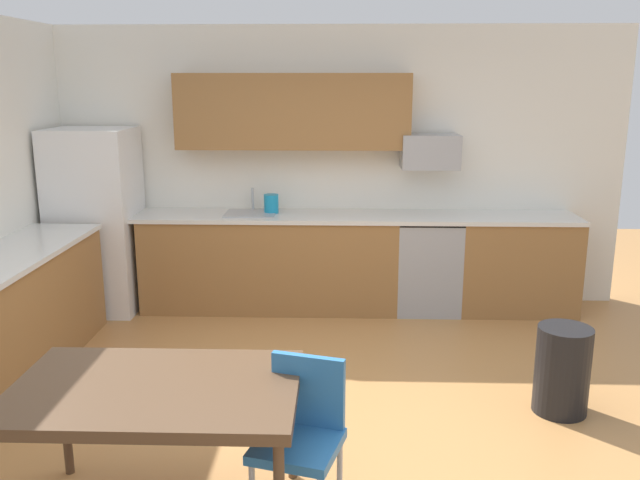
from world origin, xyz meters
The scene contains 17 objects.
ground_plane centered at (0.00, 0.00, 0.00)m, with size 12.00×12.00×0.00m, color #B77F47.
wall_back centered at (0.00, 2.65, 1.35)m, with size 5.80×0.10×2.70m, color white.
cabinet_run_back centered at (-0.53, 2.30, 0.45)m, with size 2.44×0.60×0.90m, color olive.
cabinet_run_back_right centered at (1.85, 2.30, 0.45)m, with size 1.11×0.60×0.90m, color olive.
cabinet_run_left centered at (-2.30, 0.80, 0.45)m, with size 0.60×2.00×0.90m, color olive.
countertop_back centered at (0.00, 2.30, 0.92)m, with size 4.80×0.64×0.04m, color silver.
countertop_left centered at (-2.30, 0.80, 0.92)m, with size 0.64×2.00×0.04m, color silver.
upper_cabinets_back centered at (-0.30, 2.43, 1.90)m, with size 2.20×0.34×0.70m, color olive.
refrigerator centered at (-2.18, 2.22, 0.88)m, with size 0.76×0.70×1.75m, color white.
oven_range centered at (0.99, 2.30, 0.46)m, with size 0.60×0.60×0.91m.
microwave centered at (0.99, 2.40, 1.53)m, with size 0.54×0.36×0.32m, color #9EA0A5.
sink_basin centered at (-0.71, 2.30, 0.88)m, with size 0.48×0.40×0.14m, color #A5A8AD.
sink_faucet centered at (-0.71, 2.48, 1.04)m, with size 0.02×0.02×0.24m, color #B2B5BA.
dining_table centered at (-0.74, -0.98, 0.68)m, with size 1.40×0.90×0.74m.
chair_near_table centered at (-0.03, -0.96, 0.50)m, with size 0.49×0.49×0.85m.
trash_bin centered at (1.65, 0.24, 0.30)m, with size 0.36×0.36×0.60m, color black.
kettle centered at (-0.51, 2.35, 1.02)m, with size 0.14×0.14×0.20m, color #198CBF.
Camera 1 is at (0.16, -3.96, 2.20)m, focal length 37.58 mm.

